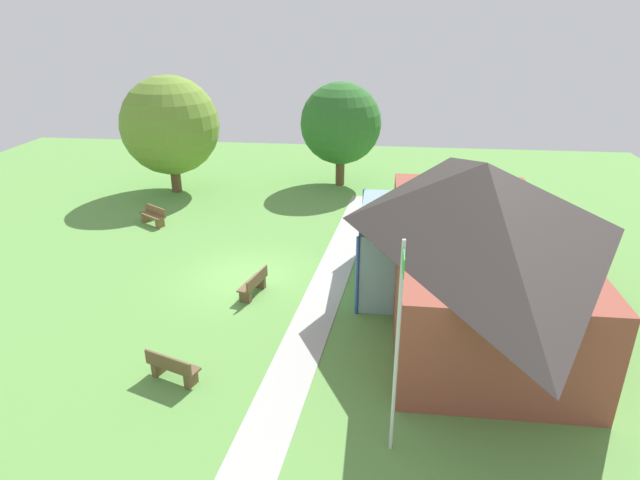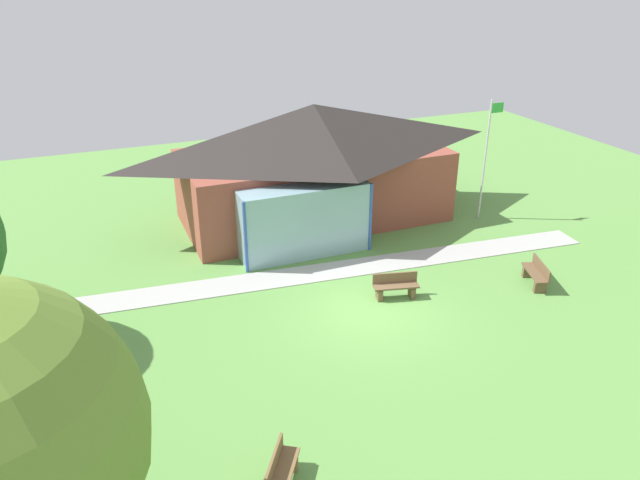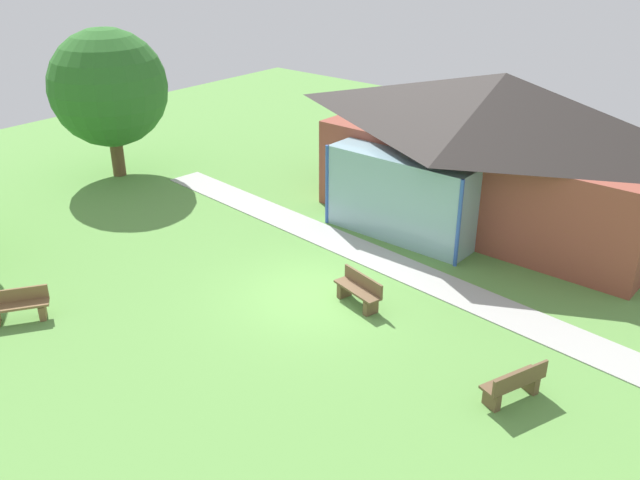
# 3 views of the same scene
# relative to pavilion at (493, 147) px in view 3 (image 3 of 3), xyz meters

# --- Properties ---
(ground_plane) EXTENTS (44.00, 44.00, 0.00)m
(ground_plane) POSITION_rel_pavilion_xyz_m (-1.15, -7.60, -2.57)
(ground_plane) COLOR #609947
(pavilion) EXTENTS (11.84, 6.84, 4.94)m
(pavilion) POSITION_rel_pavilion_xyz_m (0.00, 0.00, 0.00)
(pavilion) COLOR brown
(pavilion) RESTS_ON ground_plane
(footpath) EXTENTS (20.19, 3.16, 0.03)m
(footpath) POSITION_rel_pavilion_xyz_m (-1.15, -4.68, -2.55)
(footpath) COLOR #ADADA8
(footpath) RESTS_ON ground_plane
(bench_rear_near_path) EXTENTS (1.56, 0.79, 0.84)m
(bench_rear_near_path) POSITION_rel_pavilion_xyz_m (0.05, -7.17, -2.16)
(bench_rear_near_path) COLOR brown
(bench_rear_near_path) RESTS_ON ground_plane
(bench_mid_right) EXTENTS (0.93, 1.56, 0.84)m
(bench_mid_right) POSITION_rel_pavilion_xyz_m (4.94, -8.23, -2.16)
(bench_mid_right) COLOR brown
(bench_mid_right) RESTS_ON ground_plane
(bench_front_left) EXTENTS (1.18, 1.50, 0.84)m
(bench_front_left) POSITION_rel_pavilion_xyz_m (-6.07, -13.32, -2.16)
(bench_front_left) COLOR brown
(bench_front_left) RESTS_ON ground_plane
(tree_west_hedge) EXTENTS (4.43, 4.43, 5.69)m
(tree_west_hedge) POSITION_rel_pavilion_xyz_m (-13.29, -5.25, 0.89)
(tree_west_hedge) COLOR brown
(tree_west_hedge) RESTS_ON ground_plane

